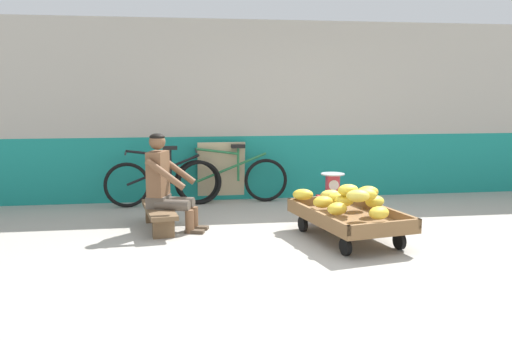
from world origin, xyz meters
The scene contains 12 objects.
ground_plane centered at (0.00, 0.00, 0.00)m, with size 80.00×80.00×0.00m, color #A39E93.
back_wall centered at (0.00, 3.18, 1.33)m, with size 16.00×0.30×2.66m.
banana_cart centered at (0.36, 0.57, 0.24)m, with size 1.11×1.58×0.36m.
banana_pile centered at (0.34, 0.57, 0.46)m, with size 0.97×1.34×0.26m.
low_bench centered at (-1.71, 1.35, 0.20)m, with size 0.46×1.13×0.27m.
vendor_seated centered at (-1.62, 1.32, 0.57)m, with size 0.73×0.60×1.14m.
plastic_crate centered at (0.47, 1.55, 0.15)m, with size 0.36×0.28×0.30m.
weighing_scale centered at (0.47, 1.55, 0.45)m, with size 0.30×0.30×0.29m.
bicycle_near_left centered at (-1.68, 2.71, 0.35)m, with size 1.66×0.48×0.86m.
bicycle_far_left centered at (-0.70, 2.81, 0.35)m, with size 1.66×0.48×0.86m.
sign_board centered at (-0.83, 2.97, 0.44)m, with size 0.70×0.20×0.89m.
shopping_bag centered at (0.65, 1.18, 0.12)m, with size 0.18×0.12×0.24m, color green.
Camera 1 is at (-1.51, -5.04, 1.61)m, focal length 38.24 mm.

